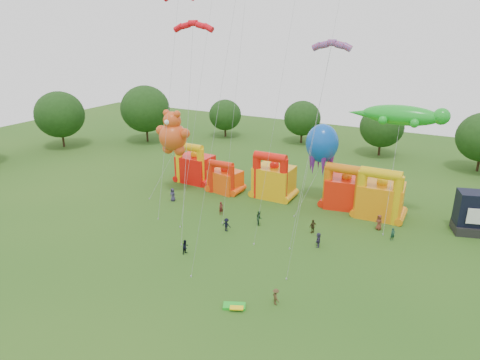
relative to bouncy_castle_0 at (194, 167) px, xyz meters
The scene contains 23 objects.
ground 31.87m from the bouncy_castle_0, 61.48° to the right, with size 160.00×160.00×0.00m, color #235016.
tree_ring 30.87m from the bouncy_castle_0, 62.91° to the right, with size 126.68×128.81×12.07m.
bouncy_castle_0 is the anchor object (origin of this frame).
bouncy_castle_1 6.66m from the bouncy_castle_0, 13.28° to the right, with size 5.08×4.40×5.12m.
bouncy_castle_2 13.83m from the bouncy_castle_0, ahead, with size 5.43×4.37×7.07m.
bouncy_castle_3 24.10m from the bouncy_castle_0, ahead, with size 6.15×5.27×6.53m.
bouncy_castle_4 28.95m from the bouncy_castle_0, ahead, with size 5.97×4.90×7.03m.
teddy_bear_kite 7.62m from the bouncy_castle_0, 90.87° to the right, with size 5.68×6.02×12.67m.
gecko_kite 31.10m from the bouncy_castle_0, ahead, with size 12.17×8.91×14.73m.
octopus_kite 20.48m from the bouncy_castle_0, ahead, with size 4.49×9.48×11.27m.
parafoil_kites 19.91m from the bouncy_castle_0, 49.31° to the right, with size 24.40×12.13×28.59m.
diamond_kites 24.85m from the bouncy_castle_0, 39.51° to the right, with size 18.79×18.81×43.96m.
folded_kite_bundle 33.78m from the bouncy_castle_0, 50.34° to the right, with size 2.23×1.73×0.31m.
spectator_0 8.64m from the bouncy_castle_0, 78.09° to the right, with size 0.93×0.61×1.91m, color #2F2B47.
spectator_1 13.84m from the bouncy_castle_0, 41.54° to the right, with size 0.65×0.43×1.79m, color #4F1916.
spectator_2 18.75m from the bouncy_castle_0, 30.57° to the right, with size 0.89×0.70×1.84m, color #16381B.
spectator_3 18.79m from the bouncy_castle_0, 44.42° to the right, with size 1.10×0.63×1.70m, color black.
spectator_4 24.51m from the bouncy_castle_0, 20.67° to the right, with size 1.05×0.44×1.78m, color #3D3118.
spectator_5 27.18m from the bouncy_castle_0, 25.28° to the right, with size 1.62×0.51×1.74m, color #312B48.
spectator_6 30.06m from the bouncy_castle_0, ahead, with size 0.96×0.62×1.96m, color brown.
spectator_7 32.38m from the bouncy_castle_0, 10.76° to the right, with size 0.57×0.38×1.57m, color #173B2A.
spectator_8 23.43m from the bouncy_castle_0, 58.83° to the right, with size 0.80×0.63×1.65m, color black.
spectator_9 34.22m from the bouncy_castle_0, 44.05° to the right, with size 1.03×0.59×1.60m, color #49361D.
Camera 1 is at (21.82, -26.16, 23.76)m, focal length 32.00 mm.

